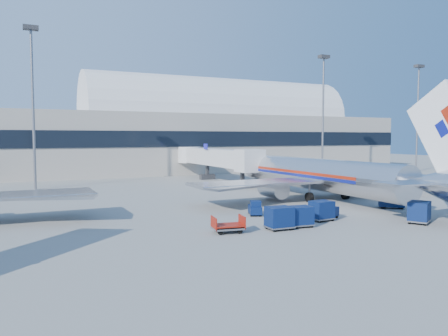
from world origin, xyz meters
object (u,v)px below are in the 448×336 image
mast_far_east (418,102)px  tug_left (255,208)px  mast_west (32,83)px  tug_lead (326,211)px  mast_east (323,97)px  cart_train_c (279,217)px  barrier_near (389,194)px  barrier_mid (409,193)px  barrier_far (428,192)px  tug_right (390,201)px  airliner_main (323,175)px  cart_train_a (322,210)px  jetbridge_near (212,157)px  cart_open_red (228,227)px  cart_train_b (300,216)px  cart_solo_near (419,212)px

mast_far_east → tug_left: (-57.23, -31.08, -14.15)m
mast_west → tug_lead: mast_west is taller
mast_east → cart_train_c: size_ratio=10.61×
barrier_near → cart_train_c: size_ratio=1.41×
barrier_mid → barrier_far: 3.30m
mast_west → cart_train_c: 43.20m
tug_right → tug_left: bearing=-148.2°
mast_east → cart_train_c: 52.29m
airliner_main → barrier_near: (8.00, -2.51, -2.48)m
cart_train_a → jetbridge_near: bearing=75.8°
airliner_main → tug_right: airliner_main is taller
tug_lead → cart_open_red: bearing=163.3°
tug_lead → tug_left: bearing=113.8°
airliner_main → mast_east: bearing=51.9°
barrier_far → cart_open_red: 33.59m
airliner_main → cart_train_b: airliner_main is taller
barrier_far → tug_lead: size_ratio=1.07×
jetbridge_near → cart_train_a: 37.42m
mast_west → cart_open_red: mast_west is taller
mast_east → mast_far_east: bearing=0.0°
tug_lead → cart_open_red: 10.52m
cart_train_b → cart_train_c: 2.10m
cart_train_a → cart_open_red: size_ratio=0.81×
airliner_main → barrier_far: bearing=-9.7°
airliner_main → cart_open_red: 21.25m
barrier_far → tug_lead: bearing=-161.4°
jetbridge_near → barrier_far: size_ratio=9.17×
barrier_far → cart_train_c: 29.85m
mast_far_east → tug_left: mast_far_east is taller
barrier_mid → barrier_near: bearing=180.0°
cart_train_a → cart_solo_near: cart_solo_near is taller
mast_far_east → cart_solo_near: mast_far_east is taller
tug_lead → cart_train_b: 4.65m
airliner_main → tug_lead: bearing=-126.7°
cart_train_a → barrier_near: bearing=21.0°
tug_left → cart_train_a: bearing=-119.9°
jetbridge_near → cart_train_b: 39.42m
tug_lead → tug_right: size_ratio=1.04×
barrier_mid → tug_left: tug_left is taller
cart_train_c → barrier_far: bearing=21.0°
barrier_far → tug_right: size_ratio=1.11×
cart_train_a → cart_train_c: cart_train_c is taller
cart_train_b → cart_solo_near: size_ratio=0.78×
airliner_main → tug_left: bearing=-155.4°
airliner_main → mast_far_east: 53.06m
mast_far_east → cart_train_a: mast_far_east is taller
barrier_near → tug_right: 7.88m
tug_right → barrier_mid: bearing=73.2°
tug_right → cart_train_a: (-10.75, -2.47, 0.18)m
barrier_far → barrier_near: bearing=180.0°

